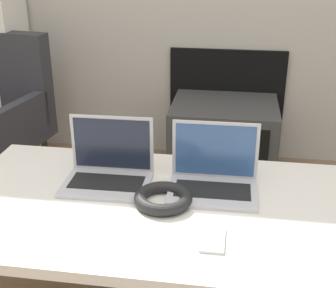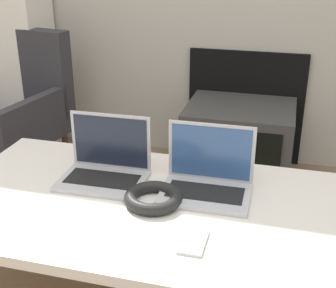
# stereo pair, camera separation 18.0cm
# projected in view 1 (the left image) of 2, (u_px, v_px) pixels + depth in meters

# --- Properties ---
(table) EXTENTS (1.39, 0.77, 0.43)m
(table) POSITION_uv_depth(u_px,v_px,m) (155.00, 210.00, 1.58)
(table) COLOR silver
(table) RESTS_ON ground_plane
(laptop_left) EXTENTS (0.31, 0.22, 0.23)m
(laptop_left) POSITION_uv_depth(u_px,v_px,m) (109.00, 168.00, 1.69)
(laptop_left) COLOR #B2B2B7
(laptop_left) RESTS_ON table
(laptop_right) EXTENTS (0.31, 0.22, 0.23)m
(laptop_right) POSITION_uv_depth(u_px,v_px,m) (214.00, 176.00, 1.63)
(laptop_right) COLOR #B2B2B7
(laptop_right) RESTS_ON table
(headphones) EXTENTS (0.19, 0.19, 0.04)m
(headphones) POSITION_uv_depth(u_px,v_px,m) (163.00, 198.00, 1.55)
(headphones) COLOR black
(headphones) RESTS_ON table
(phone) EXTENTS (0.07, 0.13, 0.01)m
(phone) POSITION_uv_depth(u_px,v_px,m) (212.00, 240.00, 1.37)
(phone) COLOR silver
(phone) RESTS_ON table
(tv) EXTENTS (0.58, 0.49, 0.42)m
(tv) POSITION_uv_depth(u_px,v_px,m) (223.00, 139.00, 2.63)
(tv) COLOR #383838
(tv) RESTS_ON ground_plane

